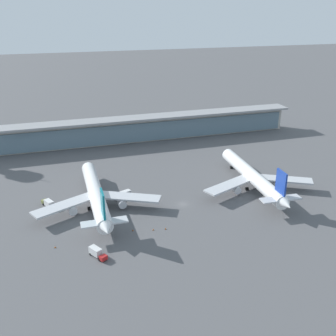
% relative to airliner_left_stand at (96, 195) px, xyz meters
% --- Properties ---
extents(ground_plane, '(1200.00, 1200.00, 0.00)m').
position_rel_airliner_left_stand_xyz_m(ground_plane, '(34.71, -8.12, -5.64)').
color(ground_plane, '#515154').
extents(airliner_left_stand, '(51.77, 67.18, 17.92)m').
position_rel_airliner_left_stand_xyz_m(airliner_left_stand, '(0.00, 0.00, 0.00)').
color(airliner_left_stand, white).
rests_on(airliner_left_stand, ground).
extents(airliner_centre_stand, '(51.70, 67.30, 17.92)m').
position_rel_airliner_left_stand_xyz_m(airliner_centre_stand, '(70.05, -2.52, 0.00)').
color(airliner_centre_stand, white).
rests_on(airliner_centre_stand, ground).
extents(service_truck_near_nose_olive, '(1.73, 2.88, 2.05)m').
position_rel_airliner_left_stand_xyz_m(service_truck_near_nose_olive, '(75.49, -18.12, -4.77)').
color(service_truck_near_nose_olive, olive).
rests_on(service_truck_near_nose_olive, ground).
extents(service_truck_under_wing_red, '(5.59, 7.49, 3.10)m').
position_rel_airliner_left_stand_xyz_m(service_truck_under_wing_red, '(-4.83, -35.41, -3.95)').
color(service_truck_under_wing_red, '#B21E1E').
rests_on(service_truck_under_wing_red, ground).
extents(service_truck_mid_apron_olive, '(7.63, 4.87, 3.10)m').
position_rel_airliner_left_stand_xyz_m(service_truck_mid_apron_olive, '(12.41, 4.85, -3.95)').
color(service_truck_mid_apron_olive, olive).
rests_on(service_truck_mid_apron_olive, ground).
extents(service_truck_by_tail_olive, '(5.24, 7.58, 3.10)m').
position_rel_airliner_left_stand_xyz_m(service_truck_by_tail_olive, '(-19.00, 6.22, -3.95)').
color(service_truck_by_tail_olive, olive).
rests_on(service_truck_by_tail_olive, ground).
extents(terminal_building, '(201.17, 12.80, 15.20)m').
position_rel_airliner_left_stand_xyz_m(terminal_building, '(34.71, 79.71, 2.22)').
color(terminal_building, '#B2ADA3').
rests_on(terminal_building, ground).
extents(safety_cone_alpha, '(0.62, 0.62, 0.70)m').
position_rel_airliner_left_stand_xyz_m(safety_cone_alpha, '(21.87, -25.40, -5.33)').
color(safety_cone_alpha, orange).
rests_on(safety_cone_alpha, ground).
extents(safety_cone_bravo, '(0.62, 0.62, 0.70)m').
position_rel_airliner_left_stand_xyz_m(safety_cone_bravo, '(17.31, -24.74, -5.33)').
color(safety_cone_bravo, orange).
rests_on(safety_cone_bravo, ground).
extents(safety_cone_charlie, '(0.62, 0.62, 0.70)m').
position_rel_airliner_left_stand_xyz_m(safety_cone_charlie, '(10.01, -22.85, -5.33)').
color(safety_cone_charlie, orange).
rests_on(safety_cone_charlie, ground).
extents(safety_cone_delta, '(0.62, 0.62, 0.70)m').
position_rel_airliner_left_stand_xyz_m(safety_cone_delta, '(1.11, -19.53, -5.33)').
color(safety_cone_delta, orange).
rests_on(safety_cone_delta, ground).
extents(safety_cone_echo, '(0.62, 0.62, 0.70)m').
position_rel_airliner_left_stand_xyz_m(safety_cone_echo, '(-17.90, -25.79, -5.33)').
color(safety_cone_echo, orange).
rests_on(safety_cone_echo, ground).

